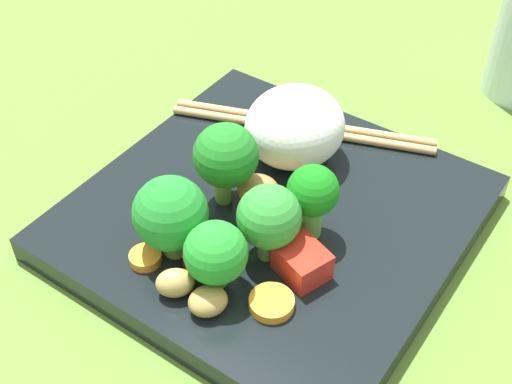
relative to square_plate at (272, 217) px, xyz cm
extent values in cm
cube|color=#59812F|center=(0.00, 0.00, -1.99)|extent=(110.00, 110.00, 2.00)
cube|color=black|center=(0.00, 0.00, 0.00)|extent=(25.43, 25.43, 1.97)
ellipsoid|color=white|center=(-5.41, -1.71, 3.89)|extent=(9.41, 9.16, 5.81)
cylinder|color=#5D8F3F|center=(3.90, 2.29, 2.05)|extent=(1.58, 1.59, 2.14)
sphere|color=green|center=(3.75, 2.27, 4.38)|extent=(4.15, 4.15, 4.15)
cylinder|color=#7BB352|center=(7.03, -2.88, 1.91)|extent=(2.40, 2.39, 1.88)
sphere|color=#22872E|center=(7.07, -2.92, 4.39)|extent=(4.84, 4.84, 4.84)
cylinder|color=#65B246|center=(0.65, 3.30, 2.40)|extent=(1.99, 2.03, 2.85)
sphere|color=#167C18|center=(0.66, 3.51, 4.90)|extent=(3.42, 3.42, 3.42)
cylinder|color=#69A954|center=(1.55, -3.13, 2.34)|extent=(1.89, 1.62, 2.87)
sphere|color=#207B24|center=(1.30, -2.92, 5.16)|extent=(4.47, 4.47, 4.47)
cylinder|color=#62A244|center=(7.68, 1.14, 1.84)|extent=(1.94, 1.82, 1.92)
sphere|color=green|center=(7.87, 1.25, 4.13)|extent=(3.93, 3.93, 3.93)
cylinder|color=orange|center=(-0.26, 1.12, 1.21)|extent=(4.21, 4.21, 0.44)
cylinder|color=orange|center=(4.57, -0.56, 1.24)|extent=(2.17, 2.17, 0.51)
cylinder|color=orange|center=(5.29, -3.95, 1.33)|extent=(3.16, 3.16, 0.69)
cylinder|color=orange|center=(8.87, -3.83, 1.31)|extent=(2.97, 2.97, 0.65)
cylinder|color=orange|center=(7.19, 4.86, 1.31)|extent=(2.89, 2.89, 0.64)
cube|color=red|center=(3.87, 4.90, 1.99)|extent=(3.55, 3.85, 2.00)
cube|color=red|center=(6.69, -0.70, 1.62)|extent=(3.30, 3.37, 1.27)
ellipsoid|color=tan|center=(9.61, 1.89, 1.81)|extent=(3.19, 3.10, 1.64)
ellipsoid|color=tan|center=(9.73, -0.54, 1.94)|extent=(2.93, 2.98, 1.90)
ellipsoid|color=#BC8344|center=(0.39, -1.20, 1.97)|extent=(3.51, 3.73, 1.97)
cylinder|color=tan|center=(-9.11, -3.20, 1.32)|extent=(7.96, 19.91, 0.67)
cylinder|color=tan|center=(-8.22, -2.86, 1.32)|extent=(7.96, 19.91, 0.67)
camera|label=1|loc=(28.92, 19.03, 34.56)|focal=48.34mm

